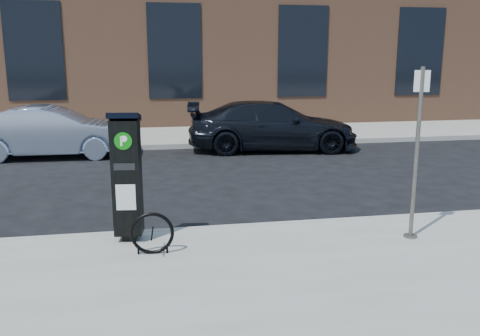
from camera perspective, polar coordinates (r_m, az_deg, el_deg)
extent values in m
plane|color=black|center=(8.22, -2.05, -7.50)|extent=(120.00, 120.00, 0.00)
cube|color=gray|center=(21.85, -7.43, 5.10)|extent=(60.00, 12.00, 0.15)
cube|color=#9E9B93|center=(8.18, -2.03, -7.06)|extent=(60.00, 0.12, 0.16)
cube|color=#9E9B93|center=(15.94, -6.26, 2.46)|extent=(60.00, 0.12, 0.16)
cube|color=brown|center=(24.71, -8.09, 15.03)|extent=(28.00, 10.00, 8.00)
cube|color=black|center=(20.02, -22.12, 12.06)|extent=(2.00, 0.06, 3.50)
cube|color=black|center=(19.66, -7.35, 12.85)|extent=(2.00, 0.06, 3.50)
cube|color=black|center=(20.56, 7.07, 12.83)|extent=(2.00, 0.06, 3.50)
cube|color=black|center=(22.56, 19.57, 12.18)|extent=(2.00, 0.06, 3.50)
cube|color=black|center=(7.75, -12.27, -7.46)|extent=(0.22, 0.22, 0.10)
cube|color=black|center=(7.50, -12.57, -1.06)|extent=(0.43, 0.39, 1.68)
cube|color=black|center=(7.36, -12.89, 5.62)|extent=(0.48, 0.43, 0.16)
cylinder|color=#075A0B|center=(7.23, -13.00, 2.97)|extent=(0.25, 0.05, 0.25)
cube|color=white|center=(7.23, -13.00, 2.97)|extent=(0.09, 0.02, 0.14)
cube|color=silver|center=(7.40, -12.70, -3.24)|extent=(0.28, 0.04, 0.38)
cube|color=black|center=(7.29, -12.86, 0.13)|extent=(0.30, 0.04, 0.10)
cylinder|color=#4C4743|center=(8.09, 18.58, -7.25)|extent=(0.20, 0.20, 0.03)
cylinder|color=#4C4743|center=(7.78, 19.20, 1.41)|extent=(0.06, 0.06, 2.51)
cube|color=silver|center=(7.66, 19.76, 9.18)|extent=(0.22, 0.06, 0.30)
torus|color=black|center=(7.07, -9.83, -7.24)|extent=(0.60, 0.08, 0.59)
cylinder|color=black|center=(7.16, -11.34, -9.03)|extent=(0.03, 0.03, 0.12)
cylinder|color=black|center=(7.14, -8.18, -8.97)|extent=(0.03, 0.03, 0.12)
imported|color=#96A4BF|center=(15.31, -20.40, 3.81)|extent=(4.42, 1.63, 1.45)
imported|color=black|center=(15.55, 3.65, 4.75)|extent=(5.32, 2.63, 1.49)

